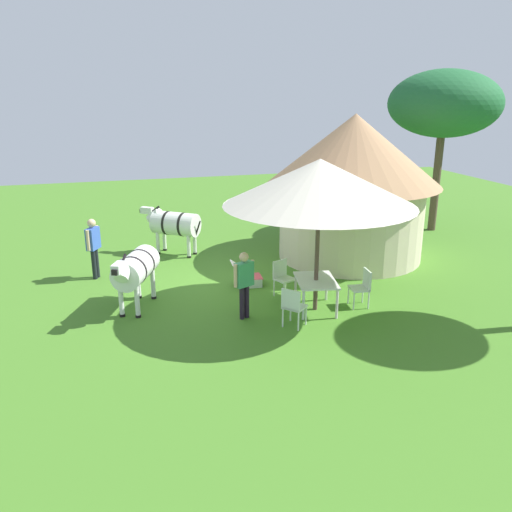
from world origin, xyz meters
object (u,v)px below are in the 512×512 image
at_px(striped_lounge_chair, 247,276).
at_px(zebra_by_umbrella, 135,269).
at_px(zebra_nearest_camera, 174,224).
at_px(shade_umbrella, 320,182).
at_px(patio_dining_table, 316,283).
at_px(standing_watcher, 93,243).
at_px(thatched_hut, 352,181).
at_px(patio_chair_west_end, 293,305).
at_px(acacia_tree_left_background, 444,104).
at_px(patio_chair_east_end, 363,285).
at_px(guest_beside_umbrella, 244,279).
at_px(patio_chair_near_lawn, 283,276).

relative_size(striped_lounge_chair, zebra_by_umbrella, 0.41).
xyz_separation_m(zebra_nearest_camera, zebra_by_umbrella, (4.04, -1.42, 0.01)).
distance_m(shade_umbrella, zebra_by_umbrella, 4.64).
distance_m(patio_dining_table, zebra_nearest_camera, 5.87).
bearing_deg(standing_watcher, thatched_hut, 117.18).
distance_m(patio_dining_table, patio_chair_west_end, 1.15).
bearing_deg(patio_dining_table, shade_umbrella, 90.00).
relative_size(shade_umbrella, zebra_nearest_camera, 2.37).
distance_m(zebra_by_umbrella, acacia_tree_left_background, 12.24).
bearing_deg(patio_chair_east_end, guest_beside_umbrella, 93.94).
bearing_deg(acacia_tree_left_background, thatched_hut, -64.17).
relative_size(zebra_nearest_camera, zebra_by_umbrella, 0.89).
height_order(patio_dining_table, standing_watcher, standing_watcher).
bearing_deg(shade_umbrella, guest_beside_umbrella, -89.34).
xyz_separation_m(patio_chair_east_end, striped_lounge_chair, (-2.10, -2.26, -0.26)).
bearing_deg(zebra_by_umbrella, acacia_tree_left_background, -134.55).
xyz_separation_m(patio_chair_near_lawn, zebra_by_umbrella, (-0.17, -3.54, 0.46)).
height_order(guest_beside_umbrella, acacia_tree_left_background, acacia_tree_left_background).
height_order(shade_umbrella, patio_chair_east_end, shade_umbrella).
height_order(thatched_hut, patio_dining_table, thatched_hut).
bearing_deg(zebra_by_umbrella, patio_dining_table, -173.65).
bearing_deg(thatched_hut, standing_watcher, -90.73).
height_order(shade_umbrella, acacia_tree_left_background, acacia_tree_left_background).
height_order(guest_beside_umbrella, zebra_by_umbrella, guest_beside_umbrella).
bearing_deg(patio_chair_west_end, patio_chair_east_end, 65.75).
height_order(patio_chair_east_end, striped_lounge_chair, patio_chair_east_end).
bearing_deg(shade_umbrella, patio_chair_near_lawn, -156.39).
bearing_deg(shade_umbrella, patio_chair_west_end, -47.39).
xyz_separation_m(shade_umbrella, acacia_tree_left_background, (-5.64, 6.89, 1.45)).
relative_size(thatched_hut, acacia_tree_left_background, 0.92).
distance_m(shade_umbrella, patio_chair_west_end, 2.72).
bearing_deg(acacia_tree_left_background, striped_lounge_chair, -65.46).
relative_size(patio_chair_near_lawn, zebra_by_umbrella, 0.44).
xyz_separation_m(patio_chair_east_end, standing_watcher, (-3.76, -6.08, 0.48)).
xyz_separation_m(patio_chair_east_end, guest_beside_umbrella, (-0.10, -2.86, 0.41)).
bearing_deg(patio_chair_near_lawn, standing_watcher, -53.63).
relative_size(patio_chair_near_lawn, striped_lounge_chair, 1.08).
bearing_deg(shade_umbrella, thatched_hut, 144.30).
height_order(patio_chair_west_end, guest_beside_umbrella, guest_beside_umbrella).
relative_size(patio_chair_east_end, guest_beside_umbrella, 0.58).
xyz_separation_m(patio_chair_east_end, acacia_tree_left_background, (-5.76, 5.75, 3.92)).
bearing_deg(patio_chair_east_end, standing_watcher, 64.19).
relative_size(patio_dining_table, patio_chair_near_lawn, 1.51).
relative_size(shade_umbrella, patio_chair_east_end, 4.75).
bearing_deg(standing_watcher, patio_chair_east_end, 86.21).
xyz_separation_m(patio_dining_table, striped_lounge_chair, (-1.99, -1.12, -0.39)).
bearing_deg(thatched_hut, shade_umbrella, -35.70).
distance_m(shade_umbrella, striped_lounge_chair, 3.56).
height_order(guest_beside_umbrella, striped_lounge_chair, guest_beside_umbrella).
relative_size(zebra_by_umbrella, acacia_tree_left_background, 0.36).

